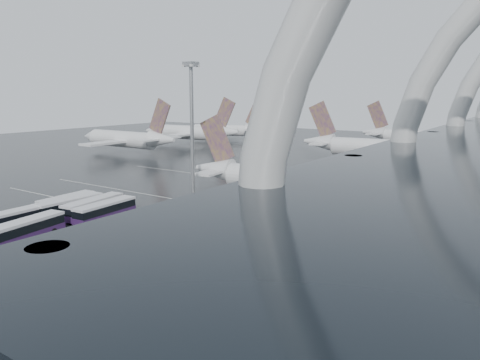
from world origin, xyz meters
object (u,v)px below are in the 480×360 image
Objects in this scene: gse_cart_belly_b at (377,203)px; bus_row_far_c at (25,229)px; gse_cart_belly_a at (348,217)px; van_curve_c at (128,289)px; gse_cart_belly_d at (441,218)px; bus_row_near_c at (93,207)px; airliner_gate_b at (387,149)px; airliner_gate_c at (426,139)px; bus_row_near_d at (105,210)px; van_curve_b at (89,337)px; jet_remote_far at (226,130)px; bus_row_far_a at (3,221)px; floodlight_mast at (192,121)px; gse_cart_belly_e at (340,195)px; bus_row_near_b at (70,206)px; jet_remote_west at (128,140)px; bus_row_near_a at (66,202)px; jet_remote_mid at (192,133)px; airliner_main at (300,182)px.

bus_row_far_c is at bearing -125.34° from gse_cart_belly_b.
gse_cart_belly_b is (0.89, 13.84, -0.04)m from gse_cart_belly_a.
van_curve_c is 59.86m from gse_cart_belly_d.
van_curve_c is at bearing -129.83° from bus_row_near_c.
airliner_gate_b is 59.37m from gse_cart_belly_b.
van_curve_c is at bearing -84.77° from airliner_gate_c.
van_curve_b is (34.20, -30.14, -0.92)m from bus_row_near_d.
gse_cart_belly_a is at bearing 117.43° from jet_remote_far.
airliner_gate_b is 116.46m from van_curve_c.
airliner_gate_b is at bearing 141.24° from jet_remote_far.
gse_cart_belly_a is at bearing -51.09° from bus_row_far_a.
bus_row_far_c is 33.66m from floodlight_mast.
bus_row_far_c is (7.78, -0.80, 0.09)m from bus_row_far_a.
gse_cart_belly_a is at bearing 47.08° from van_curve_b.
gse_cart_belly_e is (32.87, 41.38, -1.17)m from bus_row_near_c.
bus_row_near_b is at bearing 19.95° from bus_row_far_c.
jet_remote_west reaches higher than bus_row_near_b.
jet_remote_mid is at bearing 23.77° from bus_row_near_a.
bus_row_near_b is 15.78m from bus_row_far_c.
bus_row_near_d is 6.73× the size of gse_cart_belly_d.
bus_row_near_c is at bearing 3.16° from bus_row_far_c.
jet_remote_west reaches higher than bus_row_near_a.
van_curve_b is at bearing -127.60° from bus_row_near_a.
bus_row_near_a reaches higher than gse_cart_belly_e.
van_curve_b is 2.06× the size of gse_cart_belly_e.
jet_remote_mid is at bearing 143.12° from gse_cart_belly_a.
jet_remote_west is 3.47× the size of bus_row_near_c.
jet_remote_far reaches higher than gse_cart_belly_a.
airliner_gate_c is at bearing 96.69° from gse_cart_belly_a.
gse_cart_belly_a is at bearing -33.60° from airliner_main.
jet_remote_west reaches higher than gse_cart_belly_a.
airliner_gate_b is at bearing -162.65° from jet_remote_west.
van_curve_b is at bearing -93.48° from gse_cart_belly_a.
van_curve_b is at bearing -61.88° from floodlight_mast.
gse_cart_belly_b is at bearing 19.05° from airliner_main.
airliner_main is 1.89× the size of floodlight_mast.
gse_cart_belly_d is at bearing -54.84° from bus_row_far_c.
bus_row_near_c reaches higher than gse_cart_belly_b.
floodlight_mast is (12.29, 10.86, 16.31)m from bus_row_near_d.
gse_cart_belly_d is (55.57, 34.59, -1.31)m from bus_row_near_c.
bus_row_near_c is 2.98× the size of van_curve_c.
floodlight_mast is 14.45× the size of gse_cart_belly_d.
gse_cart_belly_a is 18.62m from gse_cart_belly_e.
van_curve_c is 39.33m from floodlight_mast.
gse_cart_belly_d is at bearing 31.21° from floodlight_mast.
jet_remote_far reaches higher than gse_cart_belly_b.
gse_cart_belly_e is at bearing 163.56° from gse_cart_belly_b.
airliner_gate_b is at bearing -23.88° from bus_row_near_a.
airliner_main is 10.69× the size of van_curve_b.
airliner_main is 28.24m from gse_cart_belly_d.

